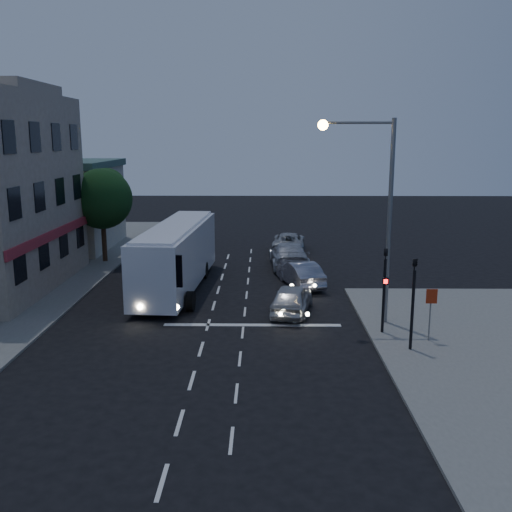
{
  "coord_description": "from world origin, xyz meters",
  "views": [
    {
      "loc": [
        2.46,
        -22.54,
        8.32
      ],
      "look_at": [
        2.11,
        6.74,
        2.2
      ],
      "focal_mm": 40.0,
      "sensor_mm": 36.0,
      "label": 1
    }
  ],
  "objects_px": {
    "car_sedan_a": "(300,274)",
    "traffic_signal_side": "(413,293)",
    "traffic_signal_main": "(385,280)",
    "car_sedan_b": "(289,255)",
    "streetlight": "(375,198)",
    "tour_bus": "(177,254)",
    "car_sedan_c": "(289,242)",
    "regulatory_sign": "(431,306)",
    "street_tree": "(102,196)",
    "car_suv": "(292,299)"
  },
  "relations": [
    {
      "from": "car_suv",
      "to": "streetlight",
      "type": "bearing_deg",
      "value": 166.12
    },
    {
      "from": "car_sedan_c",
      "to": "traffic_signal_main",
      "type": "relative_size",
      "value": 1.22
    },
    {
      "from": "car_suv",
      "to": "car_sedan_a",
      "type": "relative_size",
      "value": 0.97
    },
    {
      "from": "regulatory_sign",
      "to": "car_sedan_a",
      "type": "bearing_deg",
      "value": 117.18
    },
    {
      "from": "car_suv",
      "to": "car_sedan_c",
      "type": "height_order",
      "value": "car_suv"
    },
    {
      "from": "tour_bus",
      "to": "streetlight",
      "type": "bearing_deg",
      "value": -28.46
    },
    {
      "from": "car_sedan_b",
      "to": "car_sedan_a",
      "type": "bearing_deg",
      "value": 92.89
    },
    {
      "from": "tour_bus",
      "to": "car_suv",
      "type": "bearing_deg",
      "value": -32.25
    },
    {
      "from": "car_suv",
      "to": "streetlight",
      "type": "xyz_separation_m",
      "value": [
        3.49,
        -1.6,
        5.01
      ]
    },
    {
      "from": "car_sedan_c",
      "to": "streetlight",
      "type": "bearing_deg",
      "value": 103.98
    },
    {
      "from": "street_tree",
      "to": "car_sedan_a",
      "type": "bearing_deg",
      "value": -25.52
    },
    {
      "from": "traffic_signal_side",
      "to": "street_tree",
      "type": "xyz_separation_m",
      "value": [
        -16.51,
        16.22,
        2.08
      ]
    },
    {
      "from": "car_sedan_c",
      "to": "traffic_signal_side",
      "type": "bearing_deg",
      "value": 104.97
    },
    {
      "from": "streetlight",
      "to": "street_tree",
      "type": "xyz_separation_m",
      "value": [
        -15.55,
        12.82,
        -1.23
      ]
    },
    {
      "from": "car_sedan_b",
      "to": "street_tree",
      "type": "distance_m",
      "value": 12.97
    },
    {
      "from": "tour_bus",
      "to": "car_suv",
      "type": "xyz_separation_m",
      "value": [
        6.14,
        -4.45,
        -1.25
      ]
    },
    {
      "from": "tour_bus",
      "to": "traffic_signal_side",
      "type": "xyz_separation_m",
      "value": [
        10.59,
        -9.45,
        0.45
      ]
    },
    {
      "from": "car_sedan_c",
      "to": "regulatory_sign",
      "type": "height_order",
      "value": "regulatory_sign"
    },
    {
      "from": "tour_bus",
      "to": "car_sedan_c",
      "type": "distance_m",
      "value": 12.88
    },
    {
      "from": "car_sedan_b",
      "to": "streetlight",
      "type": "height_order",
      "value": "streetlight"
    },
    {
      "from": "tour_bus",
      "to": "streetlight",
      "type": "relative_size",
      "value": 1.33
    },
    {
      "from": "traffic_signal_side",
      "to": "car_suv",
      "type": "bearing_deg",
      "value": 131.64
    },
    {
      "from": "car_sedan_a",
      "to": "traffic_signal_main",
      "type": "distance_m",
      "value": 8.83
    },
    {
      "from": "traffic_signal_side",
      "to": "street_tree",
      "type": "distance_m",
      "value": 23.24
    },
    {
      "from": "car_sedan_a",
      "to": "streetlight",
      "type": "relative_size",
      "value": 0.49
    },
    {
      "from": "car_sedan_c",
      "to": "car_sedan_b",
      "type": "bearing_deg",
      "value": 91.63
    },
    {
      "from": "traffic_signal_main",
      "to": "streetlight",
      "type": "distance_m",
      "value": 3.61
    },
    {
      "from": "car_sedan_b",
      "to": "traffic_signal_main",
      "type": "relative_size",
      "value": 1.4
    },
    {
      "from": "regulatory_sign",
      "to": "streetlight",
      "type": "distance_m",
      "value": 5.18
    },
    {
      "from": "tour_bus",
      "to": "regulatory_sign",
      "type": "bearing_deg",
      "value": -32.55
    },
    {
      "from": "car_sedan_a",
      "to": "traffic_signal_side",
      "type": "relative_size",
      "value": 1.07
    },
    {
      "from": "tour_bus",
      "to": "street_tree",
      "type": "xyz_separation_m",
      "value": [
        -5.92,
        6.78,
        2.53
      ]
    },
    {
      "from": "car_sedan_a",
      "to": "regulatory_sign",
      "type": "relative_size",
      "value": 1.99
    },
    {
      "from": "tour_bus",
      "to": "car_sedan_b",
      "type": "bearing_deg",
      "value": 43.53
    },
    {
      "from": "tour_bus",
      "to": "car_sedan_a",
      "type": "height_order",
      "value": "tour_bus"
    },
    {
      "from": "street_tree",
      "to": "car_sedan_c",
      "type": "bearing_deg",
      "value": 18.26
    },
    {
      "from": "traffic_signal_main",
      "to": "car_sedan_b",
      "type": "bearing_deg",
      "value": 105.03
    },
    {
      "from": "car_sedan_a",
      "to": "streetlight",
      "type": "distance_m",
      "value": 8.81
    },
    {
      "from": "car_suv",
      "to": "car_sedan_b",
      "type": "xyz_separation_m",
      "value": [
        0.3,
        9.82,
        0.11
      ]
    },
    {
      "from": "car_sedan_c",
      "to": "traffic_signal_side",
      "type": "height_order",
      "value": "traffic_signal_side"
    },
    {
      "from": "regulatory_sign",
      "to": "streetlight",
      "type": "xyz_separation_m",
      "value": [
        -1.96,
        2.44,
        4.14
      ]
    },
    {
      "from": "tour_bus",
      "to": "car_sedan_c",
      "type": "height_order",
      "value": "tour_bus"
    },
    {
      "from": "tour_bus",
      "to": "car_sedan_c",
      "type": "relative_size",
      "value": 2.4
    },
    {
      "from": "regulatory_sign",
      "to": "car_sedan_b",
      "type": "bearing_deg",
      "value": 110.38
    },
    {
      "from": "regulatory_sign",
      "to": "car_suv",
      "type": "bearing_deg",
      "value": 143.45
    },
    {
      "from": "car_sedan_a",
      "to": "car_sedan_b",
      "type": "height_order",
      "value": "car_sedan_b"
    },
    {
      "from": "tour_bus",
      "to": "car_sedan_a",
      "type": "relative_size",
      "value": 2.74
    },
    {
      "from": "tour_bus",
      "to": "traffic_signal_side",
      "type": "bearing_deg",
      "value": -38.08
    },
    {
      "from": "street_tree",
      "to": "regulatory_sign",
      "type": "bearing_deg",
      "value": -41.08
    },
    {
      "from": "tour_bus",
      "to": "regulatory_sign",
      "type": "height_order",
      "value": "tour_bus"
    }
  ]
}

